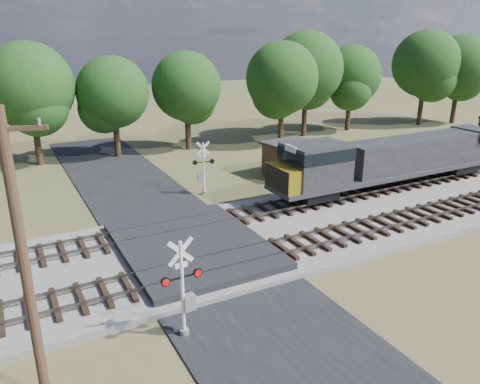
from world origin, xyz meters
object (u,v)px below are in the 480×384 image
crossing_signal_far (203,173)px  equipment_shed (293,159)px  crossing_signal_near (185,296)px  utility_pole (23,260)px

crossing_signal_far → equipment_shed: crossing_signal_far is taller
crossing_signal_near → equipment_shed: (15.21, 15.40, -0.32)m
equipment_shed → crossing_signal_near: bearing=-141.7°
crossing_signal_near → utility_pole: size_ratio=0.44×
crossing_signal_far → utility_pole: bearing=62.1°
crossing_signal_far → utility_pole: size_ratio=0.42×
crossing_signal_far → utility_pole: (-12.11, -15.47, 3.26)m
crossing_signal_far → equipment_shed: (8.18, 0.91, -0.24)m
equipment_shed → utility_pole: bearing=-148.1°
crossing_signal_far → equipment_shed: size_ratio=0.88×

